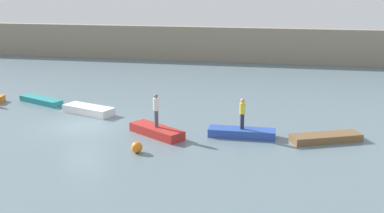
# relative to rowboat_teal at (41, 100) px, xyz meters

# --- Properties ---
(ground_plane) EXTENTS (120.00, 120.00, 0.00)m
(ground_plane) POSITION_rel_rowboat_teal_xyz_m (5.14, -4.56, -0.19)
(ground_plane) COLOR slate
(embankment_wall) EXTENTS (80.00, 1.20, 3.64)m
(embankment_wall) POSITION_rel_rowboat_teal_xyz_m (5.14, 20.48, 1.63)
(embankment_wall) COLOR gray
(embankment_wall) RESTS_ON ground_plane
(rowboat_teal) EXTENTS (3.73, 2.33, 0.39)m
(rowboat_teal) POSITION_rel_rowboat_teal_xyz_m (0.00, 0.00, 0.00)
(rowboat_teal) COLOR teal
(rowboat_teal) RESTS_ON ground_plane
(rowboat_white) EXTENTS (3.69, 2.28, 0.50)m
(rowboat_white) POSITION_rel_rowboat_teal_xyz_m (4.39, -1.93, 0.06)
(rowboat_white) COLOR white
(rowboat_white) RESTS_ON ground_plane
(rowboat_red) EXTENTS (3.51, 2.81, 0.50)m
(rowboat_red) POSITION_rel_rowboat_teal_xyz_m (9.92, -5.41, 0.06)
(rowboat_red) COLOR red
(rowboat_red) RESTS_ON ground_plane
(rowboat_blue) EXTENTS (3.67, 1.06, 0.46)m
(rowboat_blue) POSITION_rel_rowboat_teal_xyz_m (14.59, -4.70, 0.04)
(rowboat_blue) COLOR #2B4CAD
(rowboat_blue) RESTS_ON ground_plane
(rowboat_brown) EXTENTS (3.94, 2.53, 0.39)m
(rowboat_brown) POSITION_rel_rowboat_teal_xyz_m (19.08, -4.58, 0.00)
(rowboat_brown) COLOR brown
(rowboat_brown) RESTS_ON ground_plane
(person_white_shirt) EXTENTS (0.32, 0.32, 1.88)m
(person_white_shirt) POSITION_rel_rowboat_teal_xyz_m (9.92, -5.41, 1.36)
(person_white_shirt) COLOR #4C4C56
(person_white_shirt) RESTS_ON rowboat_red
(person_yellow_shirt) EXTENTS (0.32, 0.32, 1.72)m
(person_yellow_shirt) POSITION_rel_rowboat_teal_xyz_m (14.59, -4.70, 1.23)
(person_yellow_shirt) COLOR #232838
(person_yellow_shirt) RESTS_ON rowboat_blue
(mooring_buoy) EXTENTS (0.57, 0.57, 0.57)m
(mooring_buoy) POSITION_rel_rowboat_teal_xyz_m (9.68, -8.25, 0.09)
(mooring_buoy) COLOR orange
(mooring_buoy) RESTS_ON ground_plane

